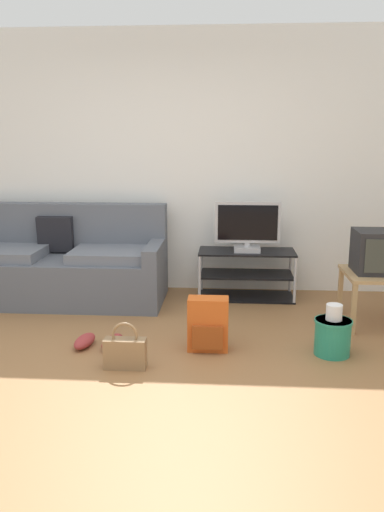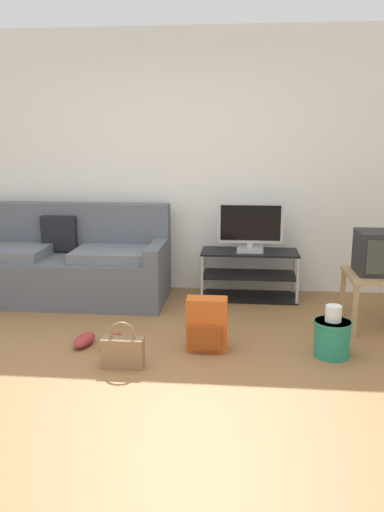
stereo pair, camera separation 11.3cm
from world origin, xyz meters
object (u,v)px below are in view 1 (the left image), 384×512
side_table (379,280)px  crt_tv (381,251)px  couch (62,266)px  backpack (208,325)px  cleaning_bucket (333,334)px  tv_stand (246,274)px  flat_tv (247,227)px  handbag (125,352)px  sneakers_pair (99,341)px

side_table → crt_tv: bearing=90.0°
couch → side_table: (2.99, -0.54, 0.06)m
backpack → cleaning_bucket: (0.94, -0.03, -0.04)m
tv_stand → side_table: 1.34m
flat_tv → side_table: bearing=-31.9°
side_table → crt_tv: 0.25m
tv_stand → handbag: 1.99m
side_table → sneakers_pair: bearing=-163.6°
crt_tv → backpack: crt_tv is taller
backpack → sneakers_pair: (-0.86, -0.01, -0.16)m
backpack → handbag: (-0.57, -0.38, -0.08)m
couch → crt_tv: size_ratio=4.60×
couch → sneakers_pair: couch is taller
cleaning_bucket → crt_tv: bearing=54.3°
side_table → handbag: (-2.03, -1.05, -0.28)m
handbag → cleaning_bucket: cleaning_bucket is taller
side_table → sneakers_pair: 2.45m
flat_tv → backpack: (-0.34, -1.37, -0.53)m
handbag → sneakers_pair: 0.47m
cleaning_bucket → sneakers_pair: bearing=179.3°
side_table → sneakers_pair: (-2.32, -0.68, -0.36)m
crt_tv → sneakers_pair: bearing=-163.2°
tv_stand → cleaning_bucket: bearing=-67.1°
tv_stand → cleaning_bucket: 1.55m
flat_tv → backpack: flat_tv is taller
tv_stand → side_table: tv_stand is taller
backpack → sneakers_pair: backpack is taller
side_table → sneakers_pair: side_table is taller
tv_stand → crt_tv: crt_tv is taller
flat_tv → handbag: flat_tv is taller
couch → side_table: 3.04m
side_table → crt_tv: (0.00, 0.02, 0.25)m
sneakers_pair → couch: bearing=118.7°
cleaning_bucket → tv_stand: bearing=112.9°
side_table → backpack: side_table is taller
handbag → couch: bearing=121.0°
flat_tv → sneakers_pair: (-1.20, -1.38, -0.69)m
backpack → sneakers_pair: 0.87m
couch → cleaning_bucket: couch is taller
side_table → cleaning_bucket: (-0.52, -0.71, -0.24)m
crt_tv → sneakers_pair: size_ratio=1.12×
couch → tv_stand: (1.86, 0.18, -0.10)m
backpack → crt_tv: bearing=4.3°
couch → cleaning_bucket: size_ratio=5.22×
couch → sneakers_pair: 1.42m
tv_stand → sneakers_pair: 1.86m
handbag → side_table: bearing=27.3°
flat_tv → sneakers_pair: size_ratio=1.63×
backpack → sneakers_pair: bearing=159.7°
side_table → handbag: 2.31m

